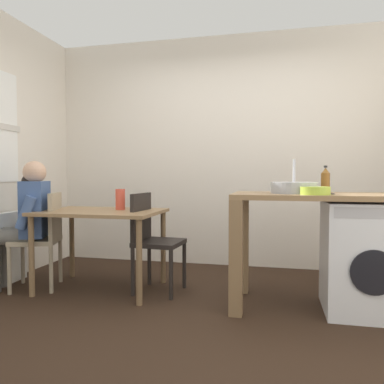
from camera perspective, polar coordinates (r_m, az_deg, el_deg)
The scene contains 14 objects.
ground_plane at distance 2.94m, azimuth 0.78°, elevation -18.68°, with size 5.46×5.46×0.00m, color black.
wall_back at distance 4.47m, azimuth 5.52°, elevation 6.18°, with size 4.60×0.10×2.70m, color silver.
dining_table at distance 3.57m, azimuth -13.72°, elevation -4.28°, with size 1.10×0.76×0.74m.
chair_person_seat at distance 3.81m, azimuth -21.68°, elevation -6.04°, with size 0.51×0.51×0.90m.
chair_opposite at distance 3.46m, azimuth -6.17°, elevation -6.71°, with size 0.43×0.43×0.90m.
seated_person at distance 3.83m, azimuth -24.05°, elevation -3.56°, with size 0.57×0.54×1.20m.
kitchen_counter at distance 3.11m, azimuth 16.35°, elevation -3.13°, with size 1.50×0.68×0.92m.
washing_machine at distance 3.22m, azimuth 24.84°, elevation -9.03°, with size 0.60×0.61×0.86m.
sink_basin at distance 3.09m, azimuth 15.44°, elevation 0.64°, with size 0.38×0.38×0.09m, color #9EA0A5.
tap at distance 3.27m, azimuth 15.32°, elevation 2.40°, with size 0.02×0.02×0.28m, color #B2B2B7.
bottle_tall_green at distance 3.39m, azimuth 19.70°, elevation 1.71°, with size 0.07×0.07×0.23m.
mixing_bowl at distance 2.90m, azimuth 18.29°, elevation 0.26°, with size 0.22×0.22×0.06m.
vase at distance 3.58m, azimuth -10.89°, elevation -1.12°, with size 0.09×0.09×0.20m, color #D84C38.
scissors at distance 3.01m, azimuth 19.56°, elevation -0.24°, with size 0.15×0.06×0.01m.
Camera 1 is at (0.57, -2.68, 1.06)m, focal length 34.92 mm.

